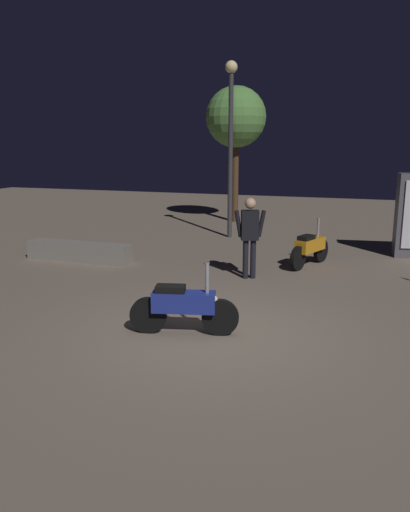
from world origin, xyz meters
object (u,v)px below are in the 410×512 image
(motorcycle_orange_parked_right, at_px, (310,248))
(streetlamp_near, at_px, (231,128))
(person_rider_beside, at_px, (250,231))
(motorcycle_blue_foreground, at_px, (184,306))

(motorcycle_orange_parked_right, bearing_deg, streetlamp_near, 64.97)
(motorcycle_orange_parked_right, xyz_separation_m, person_rider_beside, (-1.09, -1.50, 0.59))
(motorcycle_orange_parked_right, relative_size, person_rider_beside, 0.92)
(motorcycle_blue_foreground, xyz_separation_m, person_rider_beside, (0.18, 3.44, 0.59))
(person_rider_beside, xyz_separation_m, streetlamp_near, (-1.70, 4.47, 2.21))
(motorcycle_orange_parked_right, height_order, streetlamp_near, streetlamp_near)
(motorcycle_blue_foreground, relative_size, streetlamp_near, 0.32)
(motorcycle_orange_parked_right, height_order, person_rider_beside, person_rider_beside)
(person_rider_beside, relative_size, streetlamp_near, 0.34)
(motorcycle_blue_foreground, distance_m, motorcycle_orange_parked_right, 5.10)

